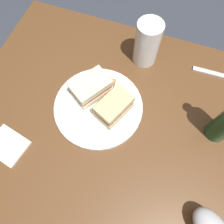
% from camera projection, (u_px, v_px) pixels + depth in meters
% --- Properties ---
extents(ground_plane, '(6.00, 6.00, 0.00)m').
position_uv_depth(ground_plane, '(119.00, 164.00, 1.33)').
color(ground_plane, '#333842').
extents(dining_table, '(1.04, 0.77, 0.71)m').
position_uv_depth(dining_table, '(121.00, 150.00, 1.00)').
color(dining_table, brown).
rests_on(dining_table, ground).
extents(plate, '(0.28, 0.28, 0.02)m').
position_uv_depth(plate, '(98.00, 107.00, 0.69)').
color(plate, white).
rests_on(plate, dining_table).
extents(sandwich_half_left, '(0.11, 0.13, 0.06)m').
position_uv_depth(sandwich_half_left, '(114.00, 107.00, 0.65)').
color(sandwich_half_left, '#CCB284').
rests_on(sandwich_half_left, plate).
extents(sandwich_half_right, '(0.13, 0.14, 0.06)m').
position_uv_depth(sandwich_half_right, '(91.00, 88.00, 0.67)').
color(sandwich_half_right, beige).
rests_on(sandwich_half_right, plate).
extents(potato_wedge_front, '(0.05, 0.04, 0.02)m').
position_uv_depth(potato_wedge_front, '(116.00, 92.00, 0.69)').
color(potato_wedge_front, gold).
rests_on(potato_wedge_front, plate).
extents(potato_wedge_middle, '(0.02, 0.05, 0.02)m').
position_uv_depth(potato_wedge_middle, '(111.00, 86.00, 0.70)').
color(potato_wedge_middle, '#AD702D').
rests_on(potato_wedge_middle, plate).
extents(potato_wedge_back, '(0.04, 0.03, 0.02)m').
position_uv_depth(potato_wedge_back, '(108.00, 101.00, 0.68)').
color(potato_wedge_back, gold).
rests_on(potato_wedge_back, plate).
extents(potato_wedge_left_edge, '(0.03, 0.04, 0.02)m').
position_uv_depth(potato_wedge_left_edge, '(109.00, 89.00, 0.70)').
color(potato_wedge_left_edge, '#AD702D').
rests_on(potato_wedge_left_edge, plate).
extents(potato_wedge_right_edge, '(0.03, 0.05, 0.02)m').
position_uv_depth(potato_wedge_right_edge, '(106.00, 83.00, 0.71)').
color(potato_wedge_right_edge, '#B77F33').
rests_on(potato_wedge_right_edge, plate).
extents(pint_glass, '(0.08, 0.08, 0.16)m').
position_uv_depth(pint_glass, '(147.00, 45.00, 0.71)').
color(pint_glass, white).
rests_on(pint_glass, dining_table).
extents(napkin, '(0.13, 0.11, 0.01)m').
position_uv_depth(napkin, '(8.00, 145.00, 0.65)').
color(napkin, silver).
rests_on(napkin, dining_table).
extents(fork, '(0.18, 0.02, 0.01)m').
position_uv_depth(fork, '(219.00, 75.00, 0.74)').
color(fork, silver).
rests_on(fork, dining_table).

